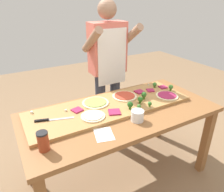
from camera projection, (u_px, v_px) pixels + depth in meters
name	position (u px, v px, depth m)	size (l,w,h in m)	color
ground_plane	(119.00, 175.00, 2.20)	(8.00, 8.00, 0.00)	#896B4C
prep_table	(120.00, 120.00, 1.91)	(1.72, 0.82, 0.78)	brown
cutting_board	(111.00, 106.00, 1.91)	(1.50, 0.49, 0.03)	#B27F47
chefs_knife	(49.00, 120.00, 1.67)	(0.30, 0.11, 0.02)	#B7BABF
pizza_whole_tomato_red	(125.00, 96.00, 2.06)	(0.24, 0.24, 0.02)	beige
pizza_whole_cheese_artichoke	(93.00, 116.00, 1.72)	(0.20, 0.20, 0.02)	beige
pizza_whole_pesto_green	(95.00, 103.00, 1.93)	(0.25, 0.25, 0.02)	beige
pizza_whole_beet_magenta	(167.00, 96.00, 2.07)	(0.22, 0.22, 0.02)	beige
pizza_slice_far_left	(163.00, 87.00, 2.26)	(0.08, 0.08, 0.01)	#9E234C
pizza_slice_far_right	(150.00, 90.00, 2.18)	(0.07, 0.07, 0.01)	#9E234C
pizza_slice_center	(114.00, 112.00, 1.78)	(0.10, 0.10, 0.01)	#9E234C
pizza_slice_near_left	(139.00, 92.00, 2.15)	(0.09, 0.09, 0.01)	#9E234C
pizza_slice_near_right	(77.00, 110.00, 1.81)	(0.08, 0.08, 0.01)	#9E234C
broccoli_floret_back_left	(171.00, 87.00, 2.18)	(0.05, 0.05, 0.06)	#487A23
broccoli_floret_front_mid	(130.00, 105.00, 1.82)	(0.05, 0.05, 0.07)	#2C5915
broccoli_floret_back_mid	(140.00, 99.00, 1.92)	(0.05, 0.05, 0.06)	#366618
broccoli_floret_center_right	(150.00, 104.00, 1.86)	(0.04, 0.04, 0.05)	#3F7220
broccoli_floret_front_left	(144.00, 95.00, 2.00)	(0.05, 0.05, 0.07)	#366618
broccoli_floret_center_left	(139.00, 106.00, 1.83)	(0.03, 0.03, 0.04)	#487A23
broccoli_floret_front_right	(155.00, 85.00, 2.25)	(0.04, 0.04, 0.06)	#3F7220
cheese_crumble_a	(149.00, 85.00, 2.32)	(0.01, 0.01, 0.01)	white
cheese_crumble_b	(66.00, 110.00, 1.80)	(0.02, 0.02, 0.02)	silver
cheese_crumble_c	(145.00, 95.00, 2.08)	(0.01, 0.01, 0.01)	white
cheese_crumble_d	(32.00, 112.00, 1.77)	(0.02, 0.02, 0.02)	silver
flour_cup	(137.00, 116.00, 1.70)	(0.10, 0.10, 0.09)	white
sauce_jar	(43.00, 141.00, 1.36)	(0.08, 0.08, 0.14)	#99381E
recipe_note	(104.00, 134.00, 1.55)	(0.13, 0.17, 0.00)	white
cook_center	(108.00, 64.00, 2.38)	(0.54, 0.39, 1.67)	#333847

